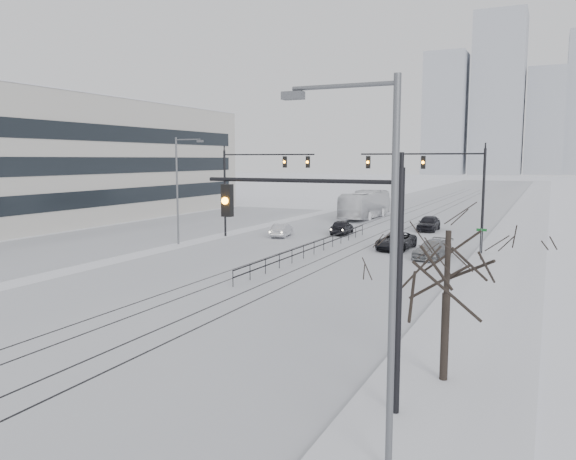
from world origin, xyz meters
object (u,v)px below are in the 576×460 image
object	(u,v)px
sedan_sb_inner	(342,227)
sedan_sb_outer	(282,230)
box_truck	(365,205)
sedan_nb_right	(433,249)
bare_tree	(448,247)
traffic_mast_near	(343,254)
sedan_nb_far	(429,223)
sedan_nb_front	(396,241)

from	to	relation	value
sedan_sb_inner	sedan_sb_outer	world-z (taller)	sedan_sb_inner
box_truck	sedan_nb_right	bearing A→B (deg)	118.36
sedan_sb_inner	sedan_sb_outer	size ratio (longest dim) A/B	1.11
bare_tree	traffic_mast_near	bearing A→B (deg)	-128.76
traffic_mast_near	sedan_nb_right	world-z (taller)	traffic_mast_near
bare_tree	sedan_sb_outer	bearing A→B (deg)	124.36
sedan_sb_inner	sedan_nb_far	distance (m)	9.37
traffic_mast_near	box_truck	size ratio (longest dim) A/B	0.58
traffic_mast_near	sedan_nb_right	distance (m)	26.64
traffic_mast_near	sedan_sb_inner	xyz separation A→B (m)	(-12.79, 35.80, -3.86)
sedan_sb_inner	sedan_nb_far	size ratio (longest dim) A/B	0.91
sedan_sb_outer	sedan_nb_far	xyz separation A→B (m)	(11.52, 10.21, 0.16)
bare_tree	sedan_nb_front	xyz separation A→B (m)	(-8.18, 26.01, -3.81)
sedan_nb_far	traffic_mast_near	bearing A→B (deg)	-82.51
bare_tree	box_truck	xyz separation A→B (m)	(-17.53, 47.68, -2.82)
sedan_nb_right	box_truck	world-z (taller)	box_truck
traffic_mast_near	sedan_nb_front	bearing A→B (deg)	101.25
traffic_mast_near	sedan_sb_outer	bearing A→B (deg)	118.50
sedan_sb_inner	box_truck	world-z (taller)	box_truck
bare_tree	sedan_sb_outer	xyz separation A→B (m)	(-19.66, 28.76, -3.88)
sedan_sb_outer	box_truck	world-z (taller)	box_truck
bare_tree	sedan_sb_outer	size ratio (longest dim) A/B	1.64
sedan_nb_right	sedan_nb_far	bearing A→B (deg)	111.98
sedan_nb_front	sedan_sb_inner	bearing A→B (deg)	139.41
bare_tree	sedan_sb_outer	world-z (taller)	bare_tree
traffic_mast_near	sedan_nb_far	bearing A→B (deg)	97.78
traffic_mast_near	box_truck	distance (m)	52.97
sedan_sb_inner	sedan_nb_front	distance (m)	9.76
sedan_nb_right	sedan_nb_far	size ratio (longest dim) A/B	1.00
traffic_mast_near	bare_tree	size ratio (longest dim) A/B	1.15
sedan_sb_inner	sedan_sb_outer	distance (m)	6.02
bare_tree	sedan_nb_front	size ratio (longest dim) A/B	1.24
sedan_nb_far	box_truck	distance (m)	12.83
sedan_nb_front	sedan_nb_far	size ratio (longest dim) A/B	1.09
bare_tree	box_truck	size ratio (longest dim) A/B	0.51
sedan_sb_inner	sedan_nb_right	distance (m)	14.16
sedan_nb_right	box_truck	xyz separation A→B (m)	(-12.77, 24.44, 1.01)
sedan_nb_front	box_truck	distance (m)	23.62
sedan_nb_right	box_truck	bearing A→B (deg)	127.42
sedan_nb_front	sedan_nb_right	world-z (taller)	sedan_nb_front
sedan_sb_outer	sedan_nb_front	distance (m)	11.80
sedan_nb_front	sedan_nb_right	distance (m)	4.40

